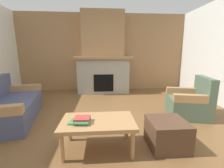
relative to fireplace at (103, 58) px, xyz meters
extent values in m
plane|color=brown|center=(0.00, -2.62, -1.16)|extent=(9.00, 9.00, 0.00)
cube|color=#997047|center=(0.00, 0.38, 0.19)|extent=(6.00, 0.12, 2.70)
cube|color=gray|center=(0.00, -0.03, -0.59)|extent=(1.70, 0.70, 1.15)
cube|color=black|center=(0.00, -0.36, -0.78)|extent=(0.64, 0.08, 0.56)
cube|color=#997047|center=(0.00, -0.08, 0.03)|extent=(1.90, 0.82, 0.08)
cube|color=#997047|center=(0.00, 0.07, 0.80)|extent=(1.40, 0.50, 1.47)
cube|color=#474C6B|center=(-1.89, -2.18, -0.96)|extent=(1.19, 1.93, 0.40)
cube|color=#A87A4C|center=(-2.06, -1.37, -0.69)|extent=(0.85, 0.33, 0.15)
cube|color=#4C604C|center=(1.76, -2.27, -0.96)|extent=(0.90, 0.90, 0.40)
cube|color=#4C604C|center=(2.06, -2.33, -0.54)|extent=(0.30, 0.77, 0.45)
cube|color=#A87A4C|center=(1.82, -1.96, -0.69)|extent=(0.77, 0.30, 0.15)
cube|color=#A87A4C|center=(1.69, -2.57, -0.69)|extent=(0.77, 0.30, 0.15)
cube|color=#A87A4C|center=(-0.14, -3.29, -0.76)|extent=(1.00, 0.60, 0.05)
cylinder|color=#A87A4C|center=(-0.58, -3.53, -0.97)|extent=(0.06, 0.06, 0.38)
cylinder|color=#A87A4C|center=(0.30, -3.53, -0.97)|extent=(0.06, 0.06, 0.38)
cylinder|color=#A87A4C|center=(-0.58, -3.05, -0.97)|extent=(0.06, 0.06, 0.38)
cylinder|color=#A87A4C|center=(0.30, -3.05, -0.97)|extent=(0.06, 0.06, 0.38)
cube|color=#4C3323|center=(0.84, -3.32, -0.96)|extent=(0.52, 0.52, 0.40)
cube|color=#3D7F4C|center=(-0.38, -3.35, -0.72)|extent=(0.29, 0.22, 0.02)
cube|color=#3D7F4C|center=(-0.34, -3.35, -0.70)|extent=(0.22, 0.23, 0.02)
cube|color=#B23833|center=(-0.34, -3.34, -0.68)|extent=(0.21, 0.18, 0.03)
camera|label=1|loc=(-0.09, -5.23, 0.16)|focal=24.24mm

